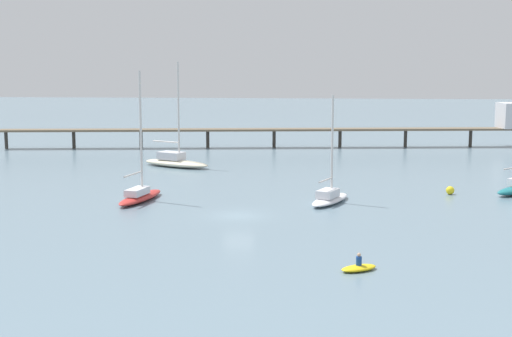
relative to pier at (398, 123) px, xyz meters
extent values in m
plane|color=slate|center=(-18.64, -51.38, -3.73)|extent=(400.00, 400.00, 0.00)
cube|color=brown|center=(-18.64, -2.28, -1.00)|extent=(81.90, 12.59, 0.30)
cylinder|color=#38332D|center=(-58.44, -7.15, -2.44)|extent=(0.50, 0.50, 2.59)
cylinder|color=#38332D|center=(-48.49, -5.94, -2.44)|extent=(0.50, 0.50, 2.59)
cylinder|color=#38332D|center=(-38.54, -4.72, -2.44)|extent=(0.50, 0.50, 2.59)
cylinder|color=#38332D|center=(-28.59, -3.50, -2.44)|extent=(0.50, 0.50, 2.59)
cylinder|color=#38332D|center=(-18.64, -2.28, -2.44)|extent=(0.50, 0.50, 2.59)
cylinder|color=#38332D|center=(-8.70, -1.06, -2.44)|extent=(0.50, 0.50, 2.59)
cylinder|color=#38332D|center=(1.25, 0.15, -2.44)|extent=(0.50, 0.50, 2.59)
cylinder|color=#38332D|center=(11.20, 1.37, -2.44)|extent=(0.50, 0.50, 2.59)
ellipsoid|color=red|center=(-28.48, -45.70, -3.39)|extent=(3.45, 8.14, 0.68)
cube|color=silver|center=(-28.61, -46.32, -2.73)|extent=(1.86, 3.10, 0.64)
cylinder|color=silver|center=(-28.39, -45.31, 2.64)|extent=(0.22, 0.22, 11.37)
cylinder|color=silver|center=(-28.76, -47.03, -1.00)|extent=(0.90, 3.48, 0.17)
ellipsoid|color=white|center=(-10.87, -45.09, -3.43)|extent=(4.55, 7.17, 0.61)
cube|color=silver|center=(-11.09, -45.61, -2.76)|extent=(2.26, 2.83, 0.72)
cylinder|color=silver|center=(-10.73, -44.78, 1.52)|extent=(0.20, 0.20, 9.29)
cylinder|color=silver|center=(-11.31, -46.13, -1.45)|extent=(1.30, 2.77, 0.16)
ellipsoid|color=beige|center=(-29.47, -23.55, -3.29)|extent=(9.61, 6.56, 0.88)
cube|color=silver|center=(-30.14, -23.22, -2.38)|extent=(3.65, 3.10, 0.94)
cylinder|color=silver|center=(-29.05, -23.75, 3.15)|extent=(0.23, 0.23, 11.99)
cylinder|color=silver|center=(-30.84, -22.88, -0.69)|extent=(3.67, 1.91, 0.19)
ellipsoid|color=yellow|center=(-9.43, -66.85, -3.56)|extent=(2.67, 2.22, 0.35)
cylinder|color=navy|center=(-9.43, -66.85, -3.11)|extent=(0.49, 0.49, 0.55)
sphere|color=tan|center=(-9.43, -66.85, -2.71)|extent=(0.24, 0.24, 0.24)
sphere|color=yellow|center=(0.92, -39.76, -3.32)|extent=(0.81, 0.81, 0.81)
camera|label=1|loc=(-12.07, -110.59, 9.10)|focal=50.61mm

